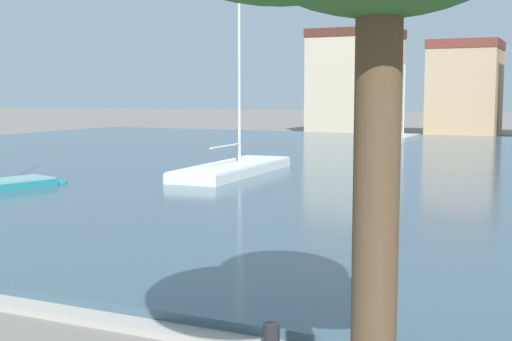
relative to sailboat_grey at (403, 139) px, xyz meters
name	(u,v)px	position (x,y,z in m)	size (l,w,h in m)	color
harbor_water	(466,169)	(7.35, -17.99, -0.21)	(80.82, 51.41, 0.28)	#3D5666
quay_edge_coping	(208,338)	(7.35, -43.94, -0.30)	(80.82, 0.50, 0.12)	#ADA89E
sailboat_grey	(403,139)	(0.00, 0.00, 0.00)	(1.73, 6.19, 6.00)	#939399
sailboat_white	(241,170)	(-1.51, -24.92, 0.03)	(2.72, 9.82, 7.93)	white
mooring_bollard	(271,340)	(8.49, -44.09, -0.11)	(0.24, 0.24, 0.50)	#232326
townhouse_wide_warehouse	(355,82)	(-7.03, 10.11, 4.52)	(8.23, 5.63, 9.73)	#C6B293
townhouse_narrow_midrow	(465,88)	(2.53, 12.76, 3.95)	(6.15, 6.54, 8.58)	tan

